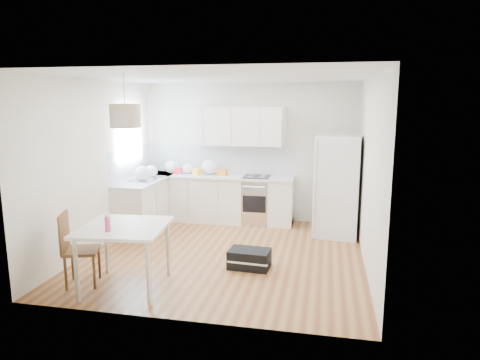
# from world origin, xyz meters

# --- Properties ---
(floor) EXTENTS (4.20, 4.20, 0.00)m
(floor) POSITION_xyz_m (0.00, 0.00, 0.00)
(floor) COLOR brown
(floor) RESTS_ON ground
(ceiling) EXTENTS (4.20, 4.20, 0.00)m
(ceiling) POSITION_xyz_m (0.00, 0.00, 2.70)
(ceiling) COLOR white
(ceiling) RESTS_ON wall_back
(wall_back) EXTENTS (4.20, 0.00, 4.20)m
(wall_back) POSITION_xyz_m (0.00, 2.10, 1.35)
(wall_back) COLOR white
(wall_back) RESTS_ON floor
(wall_left) EXTENTS (0.00, 4.20, 4.20)m
(wall_left) POSITION_xyz_m (-2.10, 0.00, 1.35)
(wall_left) COLOR white
(wall_left) RESTS_ON floor
(wall_right) EXTENTS (0.00, 4.20, 4.20)m
(wall_right) POSITION_xyz_m (2.10, 0.00, 1.35)
(wall_right) COLOR white
(wall_right) RESTS_ON floor
(window_glassblock) EXTENTS (0.02, 1.00, 1.00)m
(window_glassblock) POSITION_xyz_m (-2.09, 1.15, 1.75)
(window_glassblock) COLOR #BFE0F9
(window_glassblock) RESTS_ON wall_left
(cabinets_back) EXTENTS (3.00, 0.60, 0.88)m
(cabinets_back) POSITION_xyz_m (-0.60, 1.80, 0.44)
(cabinets_back) COLOR silver
(cabinets_back) RESTS_ON floor
(cabinets_left) EXTENTS (0.60, 1.80, 0.88)m
(cabinets_left) POSITION_xyz_m (-1.80, 1.20, 0.44)
(cabinets_left) COLOR silver
(cabinets_left) RESTS_ON floor
(counter_back) EXTENTS (3.02, 0.64, 0.04)m
(counter_back) POSITION_xyz_m (-0.60, 1.80, 0.90)
(counter_back) COLOR silver
(counter_back) RESTS_ON cabinets_back
(counter_left) EXTENTS (0.64, 1.82, 0.04)m
(counter_left) POSITION_xyz_m (-1.80, 1.20, 0.90)
(counter_left) COLOR silver
(counter_left) RESTS_ON cabinets_left
(backsplash_back) EXTENTS (3.00, 0.01, 0.58)m
(backsplash_back) POSITION_xyz_m (-0.60, 2.09, 1.21)
(backsplash_back) COLOR white
(backsplash_back) RESTS_ON wall_back
(backsplash_left) EXTENTS (0.01, 1.80, 0.58)m
(backsplash_left) POSITION_xyz_m (-2.09, 1.20, 1.21)
(backsplash_left) COLOR white
(backsplash_left) RESTS_ON wall_left
(upper_cabinets) EXTENTS (1.70, 0.32, 0.75)m
(upper_cabinets) POSITION_xyz_m (-0.15, 1.94, 1.88)
(upper_cabinets) COLOR silver
(upper_cabinets) RESTS_ON wall_back
(range_oven) EXTENTS (0.50, 0.61, 0.88)m
(range_oven) POSITION_xyz_m (0.20, 1.80, 0.44)
(range_oven) COLOR silver
(range_oven) RESTS_ON floor
(sink) EXTENTS (0.50, 0.80, 0.16)m
(sink) POSITION_xyz_m (-1.80, 1.15, 0.92)
(sink) COLOR silver
(sink) RESTS_ON counter_left
(refrigerator) EXTENTS (0.95, 0.98, 1.77)m
(refrigerator) POSITION_xyz_m (1.74, 1.41, 0.89)
(refrigerator) COLOR white
(refrigerator) RESTS_ON floor
(dining_table) EXTENTS (1.14, 1.14, 0.82)m
(dining_table) POSITION_xyz_m (-0.95, -1.44, 0.73)
(dining_table) COLOR beige
(dining_table) RESTS_ON floor
(dining_chair) EXTENTS (0.52, 0.52, 0.96)m
(dining_chair) POSITION_xyz_m (-1.55, -1.46, 0.48)
(dining_chair) COLOR #513218
(dining_chair) RESTS_ON floor
(drink_bottle) EXTENTS (0.08, 0.08, 0.23)m
(drink_bottle) POSITION_xyz_m (-1.03, -1.69, 0.93)
(drink_bottle) COLOR #D73B79
(drink_bottle) RESTS_ON dining_table
(gym_bag) EXTENTS (0.60, 0.42, 0.27)m
(gym_bag) POSITION_xyz_m (0.47, -0.47, 0.13)
(gym_bag) COLOR black
(gym_bag) RESTS_ON floor
(pendant_lamp) EXTENTS (0.43, 0.43, 0.29)m
(pendant_lamp) POSITION_xyz_m (-0.90, -1.36, 2.18)
(pendant_lamp) COLOR beige
(pendant_lamp) RESTS_ON ceiling
(grocery_bag_a) EXTENTS (0.29, 0.24, 0.26)m
(grocery_bag_a) POSITION_xyz_m (-1.54, 1.84, 1.05)
(grocery_bag_a) COLOR white
(grocery_bag_a) RESTS_ON counter_back
(grocery_bag_b) EXTENTS (0.22, 0.18, 0.19)m
(grocery_bag_b) POSITION_xyz_m (-1.21, 1.86, 1.02)
(grocery_bag_b) COLOR white
(grocery_bag_b) RESTS_ON counter_back
(grocery_bag_c) EXTENTS (0.32, 0.27, 0.29)m
(grocery_bag_c) POSITION_xyz_m (-0.77, 1.88, 1.06)
(grocery_bag_c) COLOR white
(grocery_bag_c) RESTS_ON counter_back
(grocery_bag_d) EXTENTS (0.24, 0.21, 0.22)m
(grocery_bag_d) POSITION_xyz_m (-1.79, 1.41, 1.03)
(grocery_bag_d) COLOR white
(grocery_bag_d) RESTS_ON counter_back
(grocery_bag_e) EXTENTS (0.29, 0.25, 0.26)m
(grocery_bag_e) POSITION_xyz_m (-1.80, 1.02, 1.05)
(grocery_bag_e) COLOR white
(grocery_bag_e) RESTS_ON counter_left
(snack_orange) EXTENTS (0.19, 0.13, 0.12)m
(snack_orange) POSITION_xyz_m (-0.48, 1.80, 0.98)
(snack_orange) COLOR orange
(snack_orange) RESTS_ON counter_back
(snack_yellow) EXTENTS (0.21, 0.20, 0.12)m
(snack_yellow) POSITION_xyz_m (-0.99, 1.77, 0.98)
(snack_yellow) COLOR gold
(snack_yellow) RESTS_ON counter_back
(snack_red) EXTENTS (0.19, 0.14, 0.12)m
(snack_red) POSITION_xyz_m (-1.42, 1.82, 0.98)
(snack_red) COLOR red
(snack_red) RESTS_ON counter_back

